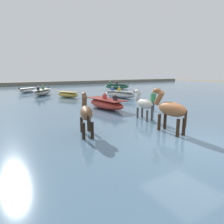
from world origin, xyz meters
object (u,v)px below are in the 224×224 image
horse_lead_pinto (144,104)px  boat_near_port (27,90)px  horse_trailing_bay (86,114)px  boat_mid_outer (106,104)px  boat_distant_east (117,86)px  boat_mid_channel (120,94)px  boat_far_inshore (68,95)px  horse_flank_chestnut (170,110)px  boat_near_starboard (43,92)px  person_onlooker_right (153,102)px

horse_lead_pinto → boat_near_port: bearing=100.6°
horse_trailing_bay → boat_mid_outer: size_ratio=0.53×
boat_mid_outer → boat_distant_east: bearing=54.8°
boat_distant_east → boat_mid_channel: (-5.52, -9.17, -0.03)m
horse_trailing_bay → boat_far_inshore: (3.14, 11.92, -0.58)m
horse_flank_chestnut → boat_far_inshore: size_ratio=0.73×
horse_trailing_bay → boat_distant_east: (13.07, 18.18, -0.50)m
horse_lead_pinto → boat_distant_east: 19.73m
boat_near_starboard → boat_mid_outer: (2.06, -10.89, 0.03)m
boat_far_inshore → person_onlooker_right: 10.01m
boat_mid_outer → boat_far_inshore: size_ratio=1.29×
boat_near_starboard → boat_mid_outer: bearing=-79.3°
horse_trailing_bay → boat_mid_outer: (3.42, 4.49, -0.51)m
horse_flank_chestnut → boat_mid_channel: size_ratio=0.55×
boat_mid_channel → boat_mid_outer: (-4.13, -4.52, 0.02)m
horse_lead_pinto → boat_near_starboard: (-2.37, 14.57, -0.47)m
boat_near_port → person_onlooker_right: (5.47, -17.08, 0.31)m
boat_near_starboard → boat_mid_outer: boat_mid_outer is taller
boat_mid_channel → boat_near_starboard: boat_mid_channel is taller
horse_lead_pinto → horse_flank_chestnut: horse_flank_chestnut is taller
boat_near_starboard → person_onlooker_right: 13.84m
horse_lead_pinto → boat_distant_east: (9.34, 17.37, -0.43)m
horse_trailing_bay → boat_near_port: 19.34m
horse_flank_chestnut → boat_mid_channel: bearing=67.3°
horse_flank_chestnut → person_onlooker_right: 4.60m
boat_distant_east → boat_near_starboard: size_ratio=1.06×
horse_lead_pinto → boat_distant_east: bearing=61.7°
horse_trailing_bay → boat_mid_channel: (7.55, 9.02, -0.53)m
boat_near_starboard → boat_mid_outer: 11.08m
horse_lead_pinto → horse_trailing_bay: bearing=-167.7°
horse_trailing_bay → horse_flank_chestnut: bearing=-25.9°
boat_near_starboard → boat_far_inshore: bearing=-62.7°
boat_near_port → boat_far_inshore: 7.95m
horse_trailing_bay → horse_flank_chestnut: 3.49m
horse_lead_pinto → boat_far_inshore: size_ratio=0.64×
horse_flank_chestnut → boat_mid_outer: size_ratio=0.57×
boat_mid_outer → boat_far_inshore: 7.43m
boat_near_starboard → person_onlooker_right: bearing=-71.6°
person_onlooker_right → boat_distant_east: bearing=65.3°
boat_mid_channel → boat_near_port: size_ratio=1.47×
boat_near_port → boat_near_starboard: size_ratio=0.75×
horse_lead_pinto → boat_near_starboard: 14.77m
boat_mid_channel → boat_distant_east: bearing=59.0°
horse_lead_pinto → person_onlooker_right: (2.01, 1.44, -0.21)m
boat_mid_outer → horse_lead_pinto: bearing=-85.3°
boat_mid_channel → boat_mid_outer: bearing=-132.4°
boat_mid_channel → person_onlooker_right: 7.01m
boat_distant_east → boat_far_inshore: bearing=-147.7°
boat_distant_east → boat_near_port: boat_distant_east is taller
boat_distant_east → boat_near_port: size_ratio=1.42×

